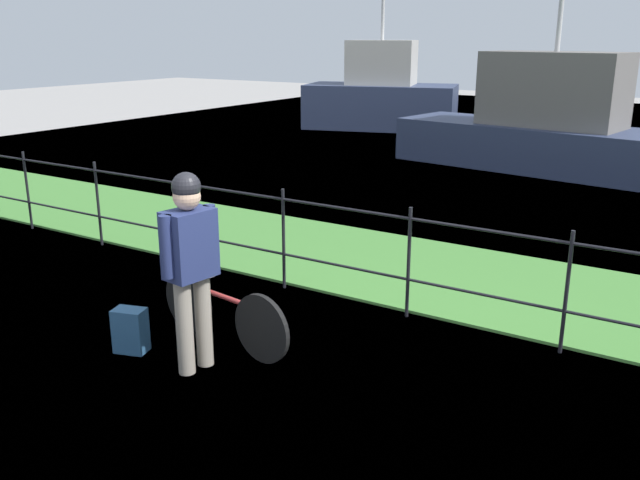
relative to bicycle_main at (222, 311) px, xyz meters
name	(u,v)px	position (x,y,z in m)	size (l,w,h in m)	color
ground_plane	(291,405)	(1.13, -0.54, -0.33)	(60.00, 60.00, 0.00)	#9E9993
grass_strip	(455,278)	(1.13, 2.78, -0.31)	(27.00, 2.40, 0.03)	#478438
harbor_water	(606,162)	(1.13, 11.64, -0.33)	(30.00, 30.00, 0.00)	#426684
iron_fence	(409,255)	(1.13, 1.49, 0.32)	(18.04, 0.04, 1.13)	black
bicycle_main	(222,311)	(0.00, 0.00, 0.00)	(1.58, 0.29, 0.61)	black
wooden_crate	(194,258)	(-0.34, 0.05, 0.43)	(0.35, 0.28, 0.29)	olive
terrier_dog	(195,235)	(-0.32, 0.04, 0.66)	(0.32, 0.18, 0.18)	#4C3D2D
cyclist_person	(190,256)	(0.11, -0.47, 0.68)	(0.31, 0.54, 1.68)	gray
backpack_on_paving	(130,330)	(-0.60, -0.54, -0.13)	(0.28, 0.18, 0.40)	#28517A
mooring_bollard	(179,262)	(-1.47, 0.99, -0.08)	(0.20, 0.20, 0.49)	#38383D
moored_boat_near	(549,129)	(0.22, 10.06, 0.53)	(6.52, 2.80, 3.98)	#2D3856
moored_boat_far	(381,96)	(-5.79, 14.11, 0.62)	(4.78, 3.15, 4.15)	#2D3856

